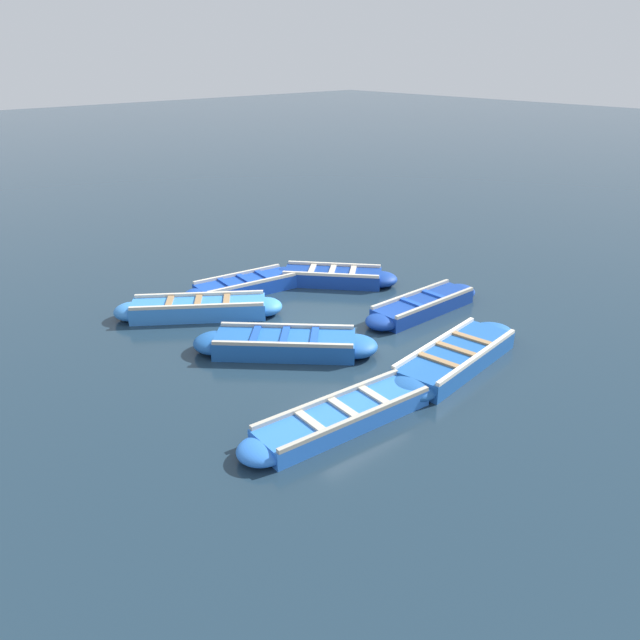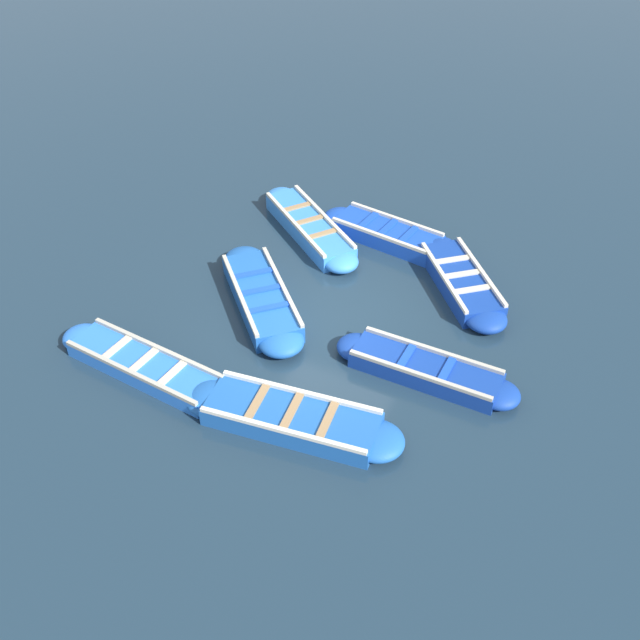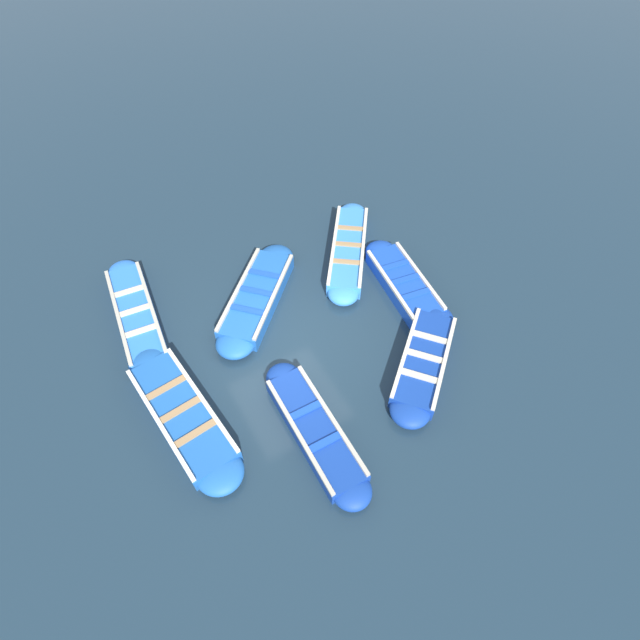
% 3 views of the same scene
% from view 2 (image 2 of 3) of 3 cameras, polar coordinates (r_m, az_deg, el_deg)
% --- Properties ---
extents(ground_plane, '(120.00, 120.00, 0.00)m').
position_cam_2_polar(ground_plane, '(14.70, 0.31, -0.39)').
color(ground_plane, '#1C303F').
extents(boat_centre, '(3.38, 1.28, 0.40)m').
position_cam_2_polar(boat_centre, '(17.03, 5.13, 6.53)').
color(boat_centre, '#1947B7').
rests_on(boat_centre, ground).
extents(boat_mid_row, '(3.49, 0.85, 0.39)m').
position_cam_2_polar(boat_mid_row, '(13.65, 8.04, -3.78)').
color(boat_mid_row, navy).
rests_on(boat_mid_row, ground).
extents(boat_outer_right, '(2.79, 3.10, 0.42)m').
position_cam_2_polar(boat_outer_right, '(15.79, 10.71, 2.92)').
color(boat_outer_right, navy).
rests_on(boat_outer_right, ground).
extents(boat_end_of_row, '(3.93, 1.13, 0.36)m').
position_cam_2_polar(boat_end_of_row, '(13.97, -13.19, -3.46)').
color(boat_end_of_row, blue).
rests_on(boat_end_of_row, ground).
extents(boat_near_quay, '(3.47, 2.87, 0.44)m').
position_cam_2_polar(boat_near_quay, '(17.17, -0.81, 7.08)').
color(boat_near_quay, '#3884E0').
rests_on(boat_near_quay, ground).
extents(boat_stern_in, '(3.97, 1.36, 0.41)m').
position_cam_2_polar(boat_stern_in, '(12.68, -2.16, -7.52)').
color(boat_stern_in, '#1E59AD').
rests_on(boat_stern_in, ground).
extents(boat_far_corner, '(3.22, 3.25, 0.43)m').
position_cam_2_polar(boat_far_corner, '(15.11, -4.48, 1.71)').
color(boat_far_corner, '#1E59AD').
rests_on(boat_far_corner, ground).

